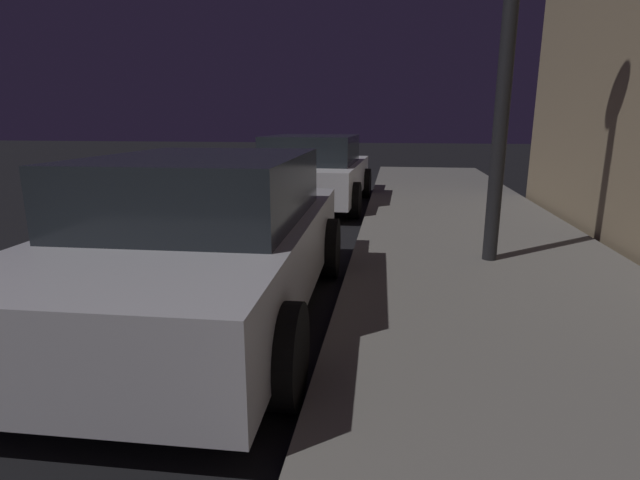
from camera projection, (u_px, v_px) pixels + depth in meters
The scene contains 2 objects.
car_silver at pixel (205, 238), 4.23m from camera, with size 2.22×4.21×1.43m.
car_white at pixel (314, 171), 9.87m from camera, with size 2.20×4.09×1.43m.
Camera 1 is at (4.46, 0.81, 1.72)m, focal length 27.23 mm.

